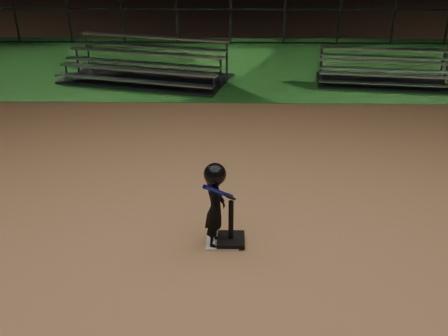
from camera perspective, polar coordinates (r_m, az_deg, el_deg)
ground at (r=6.93m, az=-0.16°, el=-8.50°), size 80.00×80.00×0.00m
grass_strip at (r=16.19m, az=0.64°, el=12.06°), size 60.00×8.00×0.01m
home_plate at (r=6.92m, az=-0.16°, el=-8.41°), size 0.45×0.45×0.02m
batting_tee at (r=6.83m, az=0.80°, el=-7.74°), size 0.38×0.38×0.64m
child_batter at (r=6.53m, az=-1.02°, el=-4.08°), size 0.44×0.62×1.23m
bleacher_left at (r=14.41m, az=-9.02°, el=10.90°), size 5.00×3.33×1.12m
bleacher_right at (r=14.65m, az=17.84°, el=10.01°), size 3.69×2.14×0.86m
backstop_fence at (r=18.89m, az=0.75°, el=17.94°), size 20.08×0.08×2.50m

